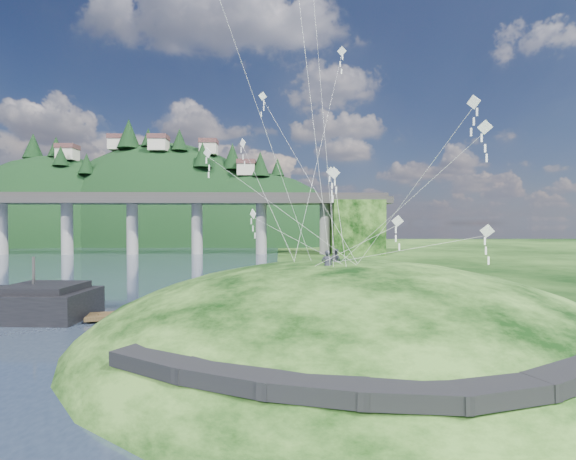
{
  "coord_description": "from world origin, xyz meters",
  "views": [
    {
      "loc": [
        3.32,
        -23.31,
        7.51
      ],
      "look_at": [
        4.0,
        6.0,
        7.0
      ],
      "focal_mm": 24.0,
      "sensor_mm": 36.0,
      "label": 1
    }
  ],
  "objects": [
    {
      "name": "ground",
      "position": [
        0.0,
        0.0,
        0.0
      ],
      "size": [
        320.0,
        320.0,
        0.0
      ],
      "primitive_type": "plane",
      "color": "black",
      "rests_on": "ground"
    },
    {
      "name": "grass_hill",
      "position": [
        8.0,
        2.0,
        -1.5
      ],
      "size": [
        36.0,
        32.0,
        13.0
      ],
      "color": "black",
      "rests_on": "ground"
    },
    {
      "name": "footpath",
      "position": [
        7.46,
        -9.74,
        2.08
      ],
      "size": [
        22.29,
        5.84,
        0.83
      ],
      "color": "black",
      "rests_on": "ground"
    },
    {
      "name": "bridge",
      "position": [
        -26.46,
        70.07,
        9.7
      ],
      "size": [
        160.0,
        11.0,
        15.0
      ],
      "color": "#2D2B2B",
      "rests_on": "ground"
    },
    {
      "name": "far_ridge",
      "position": [
        -43.58,
        122.17,
        -7.44
      ],
      "size": [
        153.0,
        70.0,
        94.5
      ],
      "color": "black",
      "rests_on": "ground"
    },
    {
      "name": "wooden_dock",
      "position": [
        -5.33,
        7.43,
        0.38
      ],
      "size": [
        12.27,
        4.61,
        0.87
      ],
      "color": "#362816",
      "rests_on": "ground"
    },
    {
      "name": "kite_flyers",
      "position": [
        6.75,
        1.42,
        5.83
      ],
      "size": [
        1.66,
        2.66,
        1.85
      ],
      "color": "#272834",
      "rests_on": "ground"
    },
    {
      "name": "kite_swarm",
      "position": [
        5.46,
        4.58,
        15.25
      ],
      "size": [
        19.65,
        17.13,
        21.96
      ],
      "color": "white",
      "rests_on": "ground"
    }
  ]
}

